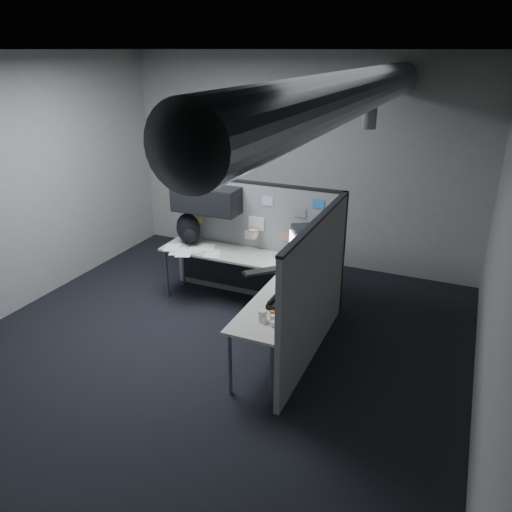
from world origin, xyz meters
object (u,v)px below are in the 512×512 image
at_px(keyboard, 262,272).
at_px(backpack, 188,229).
at_px(monitor, 311,247).
at_px(phone, 277,304).
at_px(desk, 253,274).

distance_m(keyboard, backpack, 1.42).
bearing_deg(keyboard, monitor, 44.42).
bearing_deg(backpack, keyboard, -40.96).
relative_size(monitor, phone, 2.93).
height_order(desk, phone, phone).
relative_size(monitor, keyboard, 1.29).
xyz_separation_m(desk, backpack, (-1.11, 0.35, 0.32)).
height_order(keyboard, backpack, backpack).
bearing_deg(monitor, keyboard, -120.99).
bearing_deg(phone, keyboard, 133.89).
xyz_separation_m(keyboard, backpack, (-1.31, 0.51, 0.19)).
relative_size(phone, backpack, 0.47).
distance_m(desk, phone, 1.11).
relative_size(desk, monitor, 3.92).
distance_m(monitor, keyboard, 0.68).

